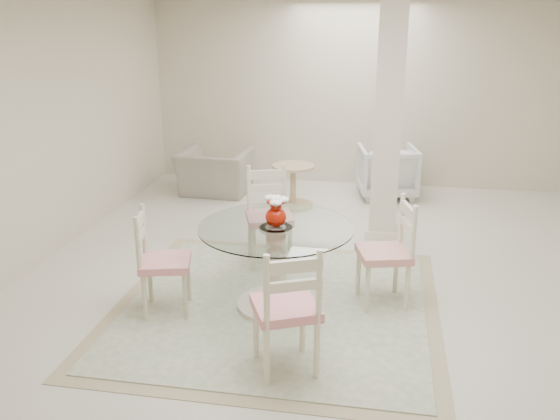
% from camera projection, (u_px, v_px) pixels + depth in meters
% --- Properties ---
extents(ground, '(7.00, 7.00, 0.00)m').
position_uv_depth(ground, '(328.00, 279.00, 5.84)').
color(ground, beige).
rests_on(ground, ground).
extents(room_shell, '(6.02, 7.02, 2.71)m').
position_uv_depth(room_shell, '(333.00, 89.00, 5.25)').
color(room_shell, beige).
rests_on(room_shell, ground).
extents(column, '(0.30, 0.30, 2.70)m').
position_uv_depth(column, '(388.00, 121.00, 6.54)').
color(column, beige).
rests_on(column, ground).
extents(area_rug, '(2.85, 2.85, 0.02)m').
position_uv_depth(area_rug, '(276.00, 306.00, 5.28)').
color(area_rug, tan).
rests_on(area_rug, ground).
extents(dining_table, '(1.33, 1.33, 0.77)m').
position_uv_depth(dining_table, '(276.00, 267.00, 5.16)').
color(dining_table, beige).
rests_on(dining_table, ground).
extents(red_vase, '(0.21, 0.20, 0.27)m').
position_uv_depth(red_vase, '(276.00, 212.00, 5.00)').
color(red_vase, '#A51305').
rests_on(red_vase, dining_table).
extents(dining_chair_east, '(0.53, 0.53, 1.08)m').
position_uv_depth(dining_chair_east, '(392.00, 245.00, 5.18)').
color(dining_chair_east, beige).
rests_on(dining_chair_east, ground).
extents(dining_chair_north, '(0.57, 0.57, 1.12)m').
position_uv_depth(dining_chair_north, '(268.00, 208.00, 6.06)').
color(dining_chair_north, beige).
rests_on(dining_chair_north, ground).
extents(dining_chair_west, '(0.51, 0.51, 1.04)m').
position_uv_depth(dining_chair_west, '(157.00, 254.00, 5.04)').
color(dining_chair_west, beige).
rests_on(dining_chair_west, ground).
extents(dining_chair_south, '(0.59, 0.59, 1.11)m').
position_uv_depth(dining_chair_south, '(288.00, 301.00, 4.13)').
color(dining_chair_south, '#F5ECC9').
rests_on(dining_chair_south, ground).
extents(recliner_taupe, '(1.00, 0.88, 0.63)m').
position_uv_depth(recliner_taupe, '(215.00, 172.00, 8.48)').
color(recliner_taupe, gray).
rests_on(recliner_taupe, ground).
extents(armchair_white, '(0.91, 0.92, 0.72)m').
position_uv_depth(armchair_white, '(387.00, 171.00, 8.35)').
color(armchair_white, silver).
rests_on(armchair_white, ground).
extents(side_table, '(0.56, 0.56, 0.58)m').
position_uv_depth(side_table, '(293.00, 188.00, 7.90)').
color(side_table, tan).
rests_on(side_table, ground).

